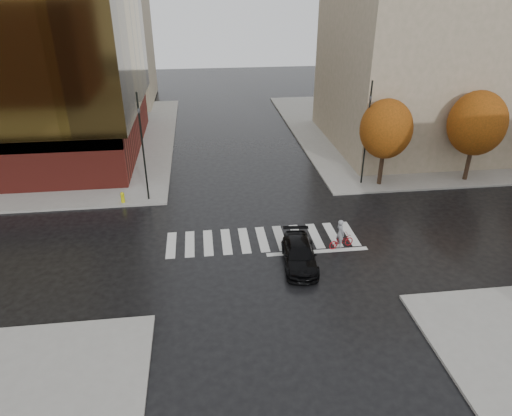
# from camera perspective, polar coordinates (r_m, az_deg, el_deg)

# --- Properties ---
(ground) EXTENTS (120.00, 120.00, 0.00)m
(ground) POSITION_cam_1_polar(r_m,az_deg,el_deg) (27.48, 0.94, -4.45)
(ground) COLOR black
(ground) RESTS_ON ground
(sidewalk_nw) EXTENTS (30.00, 30.00, 0.15)m
(sidewalk_nw) POSITION_cam_1_polar(r_m,az_deg,el_deg) (49.68, -27.84, 7.12)
(sidewalk_nw) COLOR gray
(sidewalk_nw) RESTS_ON ground
(sidewalk_ne) EXTENTS (30.00, 30.00, 0.15)m
(sidewalk_ne) POSITION_cam_1_polar(r_m,az_deg,el_deg) (52.47, 21.12, 9.37)
(sidewalk_ne) COLOR gray
(sidewalk_ne) RESTS_ON ground
(crosswalk) EXTENTS (12.00, 3.00, 0.01)m
(crosswalk) POSITION_cam_1_polar(r_m,az_deg,el_deg) (27.90, 0.80, -3.91)
(crosswalk) COLOR silver
(crosswalk) RESTS_ON ground
(building_ne_tan) EXTENTS (16.00, 16.00, 18.00)m
(building_ne_tan) POSITION_cam_1_polar(r_m,az_deg,el_deg) (45.39, 20.69, 18.78)
(building_ne_tan) COLOR gray
(building_ne_tan) RESTS_ON sidewalk_ne
(building_nw_far) EXTENTS (14.00, 12.00, 20.00)m
(building_nw_far) POSITION_cam_1_polar(r_m,az_deg,el_deg) (61.67, -20.47, 21.50)
(building_nw_far) COLOR gray
(building_nw_far) RESTS_ON sidewalk_nw
(tree_ne_a) EXTENTS (3.80, 3.80, 6.50)m
(tree_ne_a) POSITION_cam_1_polar(r_m,az_deg,el_deg) (34.84, 15.95, 9.46)
(tree_ne_a) COLOR black
(tree_ne_a) RESTS_ON sidewalk_ne
(tree_ne_b) EXTENTS (4.20, 4.20, 6.89)m
(tree_ne_b) POSITION_cam_1_polar(r_m,az_deg,el_deg) (38.04, 25.90, 9.49)
(tree_ne_b) COLOR black
(tree_ne_b) RESTS_ON sidewalk_ne
(sedan) EXTENTS (2.16, 4.50, 1.26)m
(sedan) POSITION_cam_1_polar(r_m,az_deg,el_deg) (25.40, 5.45, -5.77)
(sedan) COLOR black
(sedan) RESTS_ON ground
(cyclist) EXTENTS (1.70, 0.98, 1.83)m
(cyclist) POSITION_cam_1_polar(r_m,az_deg,el_deg) (27.24, 10.56, -3.73)
(cyclist) COLOR #9F0E15
(cyclist) RESTS_ON ground
(traffic_light_nw) EXTENTS (0.23, 0.21, 7.58)m
(traffic_light_nw) POSITION_cam_1_polar(r_m,az_deg,el_deg) (31.89, -14.06, 8.20)
(traffic_light_nw) COLOR black
(traffic_light_nw) RESTS_ON sidewalk_nw
(traffic_light_ne) EXTENTS (0.19, 0.22, 7.75)m
(traffic_light_ne) POSITION_cam_1_polar(r_m,az_deg,el_deg) (34.62, 13.75, 9.89)
(traffic_light_ne) COLOR black
(traffic_light_ne) RESTS_ON sidewalk_ne
(fire_hydrant) EXTENTS (0.28, 0.28, 0.77)m
(fire_hydrant) POSITION_cam_1_polar(r_m,az_deg,el_deg) (33.22, -16.34, 1.35)
(fire_hydrant) COLOR #C4C10B
(fire_hydrant) RESTS_ON sidewalk_nw
(manhole) EXTENTS (0.72, 0.72, 0.01)m
(manhole) POSITION_cam_1_polar(r_m,az_deg,el_deg) (27.58, 3.71, -4.36)
(manhole) COLOR #4D2B1B
(manhole) RESTS_ON ground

